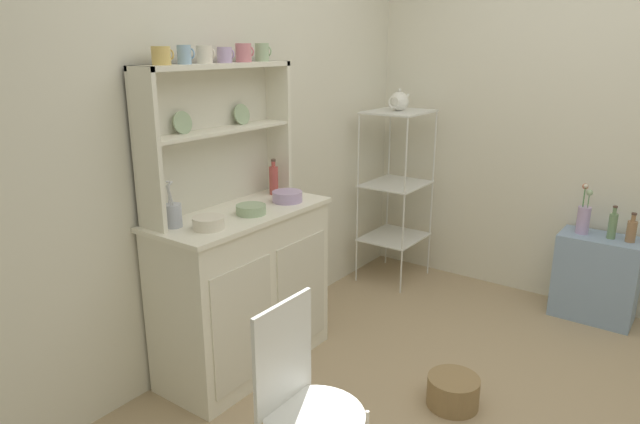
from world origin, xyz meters
name	(u,v)px	position (x,y,z in m)	size (l,w,h in m)	color
wall_back	(239,128)	(0.00, 1.62, 1.25)	(3.84, 0.05, 2.50)	silver
wall_right	(615,120)	(1.62, 0.00, 1.25)	(0.05, 3.84, 2.50)	silver
hutch_cabinet	(244,288)	(-0.28, 1.37, 0.45)	(0.99, 0.45, 0.88)	silver
hutch_shelf_unit	(214,126)	(-0.28, 1.53, 1.30)	(0.92, 0.18, 0.73)	silver
bakers_rack	(396,177)	(1.26, 1.31, 0.78)	(0.46, 0.39, 1.25)	silver
side_shelf_blue	(596,278)	(1.44, -0.05, 0.27)	(0.28, 0.48, 0.55)	#849EBC
wire_chair	(301,394)	(-0.93, 0.48, 0.52)	(0.36, 0.36, 0.85)	white
floor_basket	(453,391)	(0.03, 0.29, 0.08)	(0.25, 0.25, 0.15)	#93754C
cup_gold_0	(161,56)	(-0.61, 1.49, 1.65)	(0.10, 0.08, 0.08)	#DBB760
cup_sky_1	(185,55)	(-0.48, 1.49, 1.65)	(0.08, 0.06, 0.09)	#8EB2D1
cup_cream_2	(205,54)	(-0.35, 1.49, 1.65)	(0.09, 0.07, 0.08)	silver
cup_lilac_3	(225,55)	(-0.22, 1.49, 1.65)	(0.09, 0.07, 0.08)	#B79ECC
cup_rose_4	(244,53)	(-0.08, 1.49, 1.66)	(0.10, 0.08, 0.09)	#D17A84
cup_sage_5	(262,52)	(0.06, 1.49, 1.66)	(0.09, 0.07, 0.09)	#9EB78E
bowl_mixing_large	(209,223)	(-0.57, 1.29, 0.91)	(0.15, 0.15, 0.06)	silver
bowl_floral_medium	(251,209)	(-0.28, 1.29, 0.90)	(0.15, 0.15, 0.05)	#9EB78E
bowl_cream_small	(287,196)	(0.01, 1.29, 0.91)	(0.16, 0.16, 0.06)	#B79ECC
jam_bottle	(274,180)	(0.09, 1.45, 0.96)	(0.05, 0.05, 0.20)	#B74C47
utensil_jar	(173,215)	(-0.65, 1.45, 0.94)	(0.08, 0.08, 0.22)	#B2B7C6
porcelain_teapot	(399,101)	(1.26, 1.31, 1.32)	(0.22, 0.13, 0.15)	white
flower_vase	(584,217)	(1.44, 0.07, 0.66)	(0.08, 0.08, 0.32)	#B79ECC
oil_bottle	(613,225)	(1.44, -0.10, 0.63)	(0.05, 0.05, 0.21)	#6B8C60
vinegar_bottle	(632,230)	(1.44, -0.21, 0.62)	(0.06, 0.06, 0.18)	#99704C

